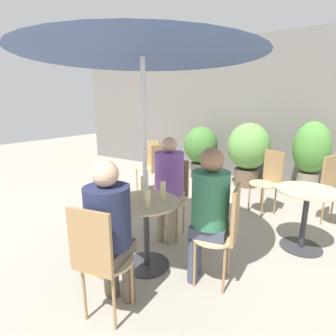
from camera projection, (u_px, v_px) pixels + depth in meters
The scene contains 22 objects.
ground_plane at pixel (148, 264), 2.76m from camera, with size 20.00×20.00×0.00m, color gray.
storefront_wall at pixel (258, 110), 5.54m from camera, with size 10.00×0.06×3.00m.
cafe_table_near at pixel (146, 222), 2.62m from camera, with size 0.67×0.67×0.71m.
cafe_table_far at pixel (306, 208), 2.96m from camera, with size 0.67×0.67×0.71m.
bistro_chair_0 at pixel (99, 255), 1.90m from camera, with size 0.41×0.43×0.96m.
bistro_chair_1 at pixel (225, 227), 2.33m from camera, with size 0.43×0.41×0.96m.
bistro_chair_2 at pixel (173, 191), 3.31m from camera, with size 0.41×0.43×0.96m.
bistro_chair_3 at pixel (334, 184), 3.56m from camera, with size 0.46×0.44×0.96m.
bistro_chair_4 at pixel (269, 176), 3.96m from camera, with size 0.45×0.46×0.96m.
bistro_chair_5 at pixel (162, 168), 4.49m from camera, with size 0.45×0.43×0.96m.
bistro_chair_6 at pixel (150, 162), 4.95m from camera, with size 0.41×0.41×0.96m.
seated_person_0 at pixel (109, 225), 2.00m from camera, with size 0.35×0.38×1.25m.
seated_person_1 at pixel (209, 205), 2.33m from camera, with size 0.37×0.34×1.28m.
seated_person_2 at pixel (169, 180), 3.12m from camera, with size 0.36×0.39×1.27m.
beer_glass_0 at pixel (128, 193), 2.49m from camera, with size 0.06×0.06×0.19m.
beer_glass_1 at pixel (147, 199), 2.38m from camera, with size 0.06×0.06×0.18m.
beer_glass_2 at pixel (163, 190), 2.59m from camera, with size 0.06×0.06×0.18m.
beer_glass_3 at pixel (144, 186), 2.71m from camera, with size 0.07×0.07×0.20m.
potted_plant_0 at pixel (201, 148), 5.85m from camera, with size 0.75×0.75×1.15m.
potted_plant_1 at pixel (248, 150), 5.23m from camera, with size 0.82×0.82×1.28m.
potted_plant_2 at pixel (311, 152), 4.74m from camera, with size 0.63×0.63×1.34m.
umbrella at pixel (142, 40), 2.22m from camera, with size 2.10×2.10×2.31m.
Camera 1 is at (1.52, -1.92, 1.64)m, focal length 28.00 mm.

